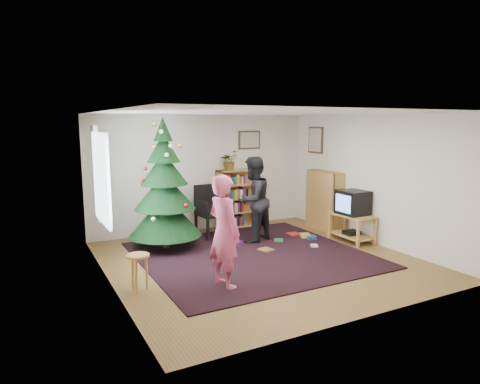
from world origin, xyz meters
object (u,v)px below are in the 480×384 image
armchair (211,208)px  potted_plant (229,160)px  person_by_chair (253,200)px  picture_right (316,140)px  table_lamp (249,161)px  tv_stand (352,225)px  crt_tv (353,202)px  bookshelf_right (324,200)px  christmas_tree (165,195)px  stool (138,263)px  person_standing (224,232)px  bookshelf_back (237,198)px  picture_back (249,140)px

armchair → potted_plant: 1.23m
armchair → person_by_chair: (0.54, -0.84, 0.27)m
picture_right → table_lamp: 1.59m
tv_stand → person_by_chair: 2.04m
crt_tv → bookshelf_right: bearing=83.1°
crt_tv → armchair: (-2.30, 1.72, -0.21)m
picture_right → bookshelf_right: bearing=-103.9°
christmas_tree → crt_tv: 3.66m
christmas_tree → potted_plant: size_ratio=5.61×
picture_right → person_by_chair: size_ratio=0.35×
armchair → stool: 3.12m
person_standing → person_by_chair: 2.40m
table_lamp → bookshelf_back: bearing=-180.0°
picture_right → person_standing: size_ratio=0.37×
person_standing → table_lamp: size_ratio=5.71×
christmas_tree → bookshelf_right: christmas_tree is taller
tv_stand → table_lamp: size_ratio=3.11×
crt_tv → table_lamp: bearing=118.0°
picture_right → bookshelf_right: 1.40m
person_by_chair → bookshelf_back: bearing=-128.7°
table_lamp → picture_right: bearing=-22.8°
tv_stand → person_standing: person_standing is taller
tv_stand → bookshelf_back: bearing=123.9°
bookshelf_right → armchair: bookshelf_right is taller
table_lamp → tv_stand: bearing=-62.0°
christmas_tree → picture_right: bearing=5.1°
tv_stand → potted_plant: (-1.65, 2.16, 1.19)m
tv_stand → stool: 4.46m
picture_back → bookshelf_back: size_ratio=0.42×
armchair → potted_plant: size_ratio=2.45×
stool → potted_plant: size_ratio=1.21×
picture_back → table_lamp: size_ratio=1.93×
christmas_tree → table_lamp: (2.29, 0.92, 0.47)m
picture_back → person_standing: 4.12m
armchair → potted_plant: bearing=29.1°
picture_right → person_standing: bearing=-144.3°
armchair → stool: armchair is taller
bookshelf_right → stool: 4.82m
picture_right → person_by_chair: bearing=-161.1°
bookshelf_back → stool: bearing=-137.5°
stool → person_standing: bearing=-20.0°
bookshelf_right → potted_plant: (-1.77, 1.14, 0.85)m
bookshelf_back → bookshelf_right: (1.57, -1.14, 0.00)m
armchair → table_lamp: size_ratio=3.74×
bookshelf_back → picture_back: bearing=19.7°
bookshelf_back → person_by_chair: size_ratio=0.77×
picture_right → crt_tv: (-0.26, -1.57, -1.16)m
bookshelf_right → person_by_chair: 1.90m
christmas_tree → bookshelf_back: (1.99, 0.92, -0.35)m
picture_back → table_lamp: picture_back is taller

